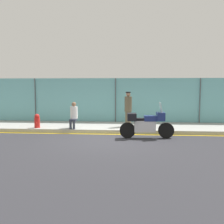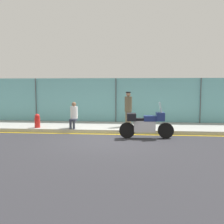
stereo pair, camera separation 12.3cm
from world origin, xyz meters
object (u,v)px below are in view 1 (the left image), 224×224
motorcycle (146,124)px  fire_hydrant (37,121)px  officer_standing (128,109)px  person_seated_on_curb (74,114)px

motorcycle → fire_hydrant: motorcycle is taller
fire_hydrant → officer_standing: bearing=10.2°
person_seated_on_curb → fire_hydrant: person_seated_on_curb is taller
motorcycle → officer_standing: officer_standing is taller
motorcycle → person_seated_on_curb: motorcycle is taller
officer_standing → person_seated_on_curb: (-2.54, -0.73, -0.19)m
officer_standing → person_seated_on_curb: size_ratio=1.38×
officer_standing → fire_hydrant: bearing=-169.8°
motorcycle → officer_standing: 2.20m
motorcycle → officer_standing: (-0.79, 2.01, 0.44)m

